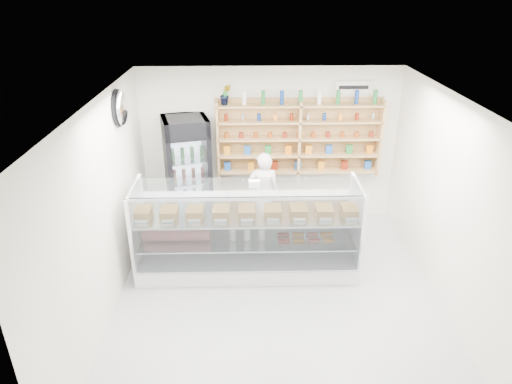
{
  "coord_description": "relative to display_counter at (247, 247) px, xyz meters",
  "views": [
    {
      "loc": [
        -0.42,
        -5.17,
        4.12
      ],
      "look_at": [
        -0.28,
        0.9,
        1.26
      ],
      "focal_mm": 32.0,
      "sensor_mm": 36.0,
      "label": 1
    }
  ],
  "objects": [
    {
      "name": "wall_shelving",
      "position": [
        0.92,
        1.56,
        1.21
      ],
      "size": [
        2.84,
        0.28,
        1.33
      ],
      "color": "tan",
      "rests_on": "back_wall"
    },
    {
      "name": "room",
      "position": [
        0.42,
        -0.78,
        1.02
      ],
      "size": [
        5.0,
        5.0,
        5.0
      ],
      "color": "#ABABB0",
      "rests_on": "ground"
    },
    {
      "name": "drinks_cooler",
      "position": [
        -1.01,
        1.36,
        0.64
      ],
      "size": [
        0.89,
        0.88,
        2.04
      ],
      "rotation": [
        0.0,
        0.0,
        0.26
      ],
      "color": "black",
      "rests_on": "floor"
    },
    {
      "name": "wall_sign",
      "position": [
        1.82,
        1.69,
        2.07
      ],
      "size": [
        0.62,
        0.03,
        0.2
      ],
      "primitive_type": "cube",
      "color": "white",
      "rests_on": "back_wall"
    },
    {
      "name": "security_mirror",
      "position": [
        -1.75,
        0.42,
        2.07
      ],
      "size": [
        0.15,
        0.5,
        0.5
      ],
      "primitive_type": "ellipsoid",
      "color": "silver",
      "rests_on": "left_wall"
    },
    {
      "name": "potted_plant",
      "position": [
        -0.33,
        1.56,
        1.98
      ],
      "size": [
        0.22,
        0.19,
        0.34
      ],
      "primitive_type": "imported",
      "rotation": [
        0.0,
        0.0,
        0.23
      ],
      "color": "#1E6626",
      "rests_on": "wall_shelving"
    },
    {
      "name": "shop_worker",
      "position": [
        0.29,
        1.14,
        0.36
      ],
      "size": [
        0.56,
        0.37,
        1.5
      ],
      "primitive_type": "imported",
      "rotation": [
        0.0,
        0.0,
        3.12
      ],
      "color": "white",
      "rests_on": "floor"
    },
    {
      "name": "display_counter",
      "position": [
        0.0,
        0.0,
        0.0
      ],
      "size": [
        3.29,
        0.98,
        1.43
      ],
      "color": "white",
      "rests_on": "floor"
    }
  ]
}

